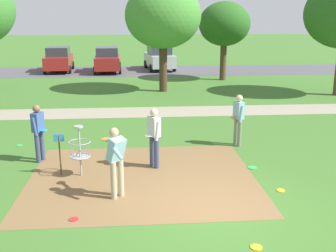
% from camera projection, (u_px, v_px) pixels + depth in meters
% --- Properties ---
extents(ground_plane, '(160.00, 160.00, 0.00)m').
position_uv_depth(ground_plane, '(217.00, 211.00, 8.92)').
color(ground_plane, '#3D6B28').
extents(dirt_tee_pad, '(5.98, 5.04, 0.01)m').
position_uv_depth(dirt_tee_pad, '(142.00, 178.00, 10.76)').
color(dirt_tee_pad, brown).
rests_on(dirt_tee_pad, ground).
extents(disc_golf_basket, '(0.98, 0.58, 1.39)m').
position_uv_depth(disc_golf_basket, '(78.00, 149.00, 10.71)').
color(disc_golf_basket, '#9E9EA3').
rests_on(disc_golf_basket, ground).
extents(player_foreground_watching, '(0.45, 0.50, 1.71)m').
position_uv_depth(player_foreground_watching, '(38.00, 130.00, 11.72)').
color(player_foreground_watching, '#384260').
rests_on(player_foreground_watching, ground).
extents(player_throwing, '(0.64, 1.10, 1.71)m').
position_uv_depth(player_throwing, '(116.00, 158.00, 9.37)').
color(player_throwing, tan).
rests_on(player_throwing, ground).
extents(player_waiting_left, '(0.44, 0.50, 1.71)m').
position_uv_depth(player_waiting_left, '(238.00, 117.00, 13.16)').
color(player_waiting_left, slate).
rests_on(player_waiting_left, ground).
extents(player_waiting_right, '(0.45, 0.48, 1.71)m').
position_uv_depth(player_waiting_right, '(154.00, 135.00, 11.26)').
color(player_waiting_right, '#384260').
rests_on(player_waiting_right, ground).
extents(frisbee_near_basket, '(0.22, 0.22, 0.02)m').
position_uv_depth(frisbee_near_basket, '(256.00, 247.00, 7.53)').
color(frisbee_near_basket, gold).
rests_on(frisbee_near_basket, ground).
extents(frisbee_by_tee, '(0.26, 0.26, 0.02)m').
position_uv_depth(frisbee_by_tee, '(252.00, 168.00, 11.44)').
color(frisbee_by_tee, green).
rests_on(frisbee_by_tee, ground).
extents(frisbee_mid_grass, '(0.20, 0.20, 0.02)m').
position_uv_depth(frisbee_mid_grass, '(74.00, 219.00, 8.56)').
color(frisbee_mid_grass, red).
rests_on(frisbee_mid_grass, ground).
extents(frisbee_far_left, '(0.20, 0.20, 0.02)m').
position_uv_depth(frisbee_far_left, '(281.00, 190.00, 9.96)').
color(frisbee_far_left, gold).
rests_on(frisbee_far_left, ground).
extents(frisbee_far_right, '(0.20, 0.20, 0.02)m').
position_uv_depth(frisbee_far_right, '(152.00, 136.00, 14.38)').
color(frisbee_far_right, '#E53D99').
rests_on(frisbee_far_right, ground).
extents(frisbee_scattered_a, '(0.20, 0.20, 0.02)m').
position_uv_depth(frisbee_scattered_a, '(20.00, 145.00, 13.39)').
color(frisbee_scattered_a, green).
rests_on(frisbee_scattered_a, ground).
extents(tree_near_left, '(3.30, 3.30, 5.01)m').
position_uv_depth(tree_near_left, '(224.00, 24.00, 25.82)').
color(tree_near_left, '#4C3823').
rests_on(tree_near_left, ground).
extents(tree_mid_left, '(4.12, 4.12, 5.88)m').
position_uv_depth(tree_mid_left, '(163.00, 16.00, 21.73)').
color(tree_mid_left, '#422D1E').
rests_on(tree_mid_left, ground).
extents(parking_lot_strip, '(36.00, 6.00, 0.01)m').
position_uv_depth(parking_lot_strip, '(159.00, 71.00, 31.04)').
color(parking_lot_strip, '#4C4C51').
rests_on(parking_lot_strip, ground).
extents(parked_car_leftmost, '(2.17, 4.30, 1.84)m').
position_uv_depth(parked_car_leftmost, '(59.00, 59.00, 30.48)').
color(parked_car_leftmost, maroon).
rests_on(parked_car_leftmost, ground).
extents(parked_car_center_left, '(2.11, 4.27, 1.84)m').
position_uv_depth(parked_car_center_left, '(108.00, 60.00, 30.23)').
color(parked_car_center_left, maroon).
rests_on(parked_car_center_left, ground).
extents(parked_car_center_right, '(2.39, 4.40, 1.84)m').
position_uv_depth(parked_car_center_right, '(159.00, 58.00, 31.47)').
color(parked_car_center_right, '#B2B7BC').
rests_on(parked_car_center_right, ground).
extents(gravel_path, '(40.00, 1.95, 0.00)m').
position_uv_depth(gravel_path, '(175.00, 111.00, 18.07)').
color(gravel_path, gray).
rests_on(gravel_path, ground).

